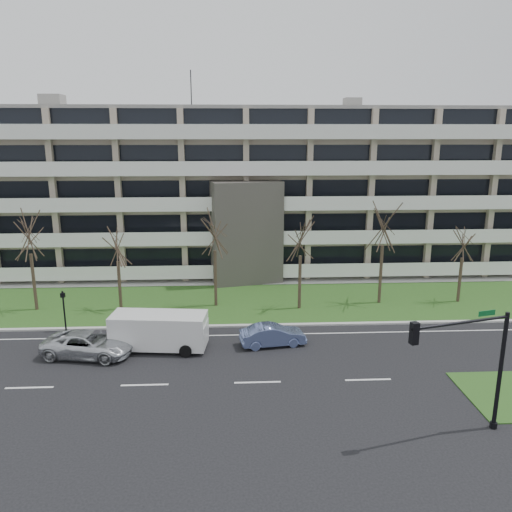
{
  "coord_description": "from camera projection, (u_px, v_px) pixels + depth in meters",
  "views": [
    {
      "loc": [
        -1.26,
        -24.27,
        12.98
      ],
      "look_at": [
        0.4,
        10.0,
        4.51
      ],
      "focal_mm": 35.0,
      "sensor_mm": 36.0,
      "label": 1
    }
  ],
  "objects": [
    {
      "name": "tree_1",
      "position": [
        28.0,
        231.0,
        36.15
      ],
      "size": [
        3.9,
        3.9,
        7.8
      ],
      "color": "#382B21",
      "rests_on": "ground"
    },
    {
      "name": "tree_5",
      "position": [
        384.0,
        222.0,
        37.62
      ],
      "size": [
        4.15,
        4.15,
        8.29
      ],
      "color": "#382B21",
      "rests_on": "ground"
    },
    {
      "name": "curb",
      "position": [
        252.0,
        325.0,
        34.45
      ],
      "size": [
        90.0,
        0.35,
        0.12
      ],
      "primitive_type": "cube",
      "color": "#B2B2AD",
      "rests_on": "ground"
    },
    {
      "name": "grass_verge",
      "position": [
        249.0,
        302.0,
        39.3
      ],
      "size": [
        90.0,
        10.0,
        0.06
      ],
      "primitive_type": "cube",
      "color": "#274E1A",
      "rests_on": "ground"
    },
    {
      "name": "tree_3",
      "position": [
        214.0,
        228.0,
        37.06
      ],
      "size": [
        3.92,
        3.92,
        7.83
      ],
      "color": "#382B21",
      "rests_on": "ground"
    },
    {
      "name": "white_van",
      "position": [
        160.0,
        328.0,
        30.58
      ],
      "size": [
        6.0,
        2.86,
        2.25
      ],
      "rotation": [
        0.0,
        0.0,
        -0.11
      ],
      "color": "silver",
      "rests_on": "ground"
    },
    {
      "name": "ground",
      "position": [
        258.0,
        382.0,
        26.7
      ],
      "size": [
        160.0,
        160.0,
        0.0
      ],
      "primitive_type": "plane",
      "color": "black",
      "rests_on": "ground"
    },
    {
      "name": "silver_pickup",
      "position": [
        88.0,
        344.0,
        29.71
      ],
      "size": [
        5.65,
        3.32,
        1.48
      ],
      "primitive_type": "imported",
      "rotation": [
        0.0,
        0.0,
        1.4
      ],
      "color": "silver",
      "rests_on": "ground"
    },
    {
      "name": "sidewalk",
      "position": [
        247.0,
        282.0,
        44.63
      ],
      "size": [
        90.0,
        2.0,
        0.08
      ],
      "primitive_type": "cube",
      "color": "#B2B2AD",
      "rests_on": "ground"
    },
    {
      "name": "tree_2",
      "position": [
        117.0,
        242.0,
        36.41
      ],
      "size": [
        3.38,
        3.38,
        6.76
      ],
      "color": "#382B21",
      "rests_on": "ground"
    },
    {
      "name": "tree_4",
      "position": [
        301.0,
        235.0,
        36.54
      ],
      "size": [
        3.7,
        3.7,
        7.4
      ],
      "color": "#382B21",
      "rests_on": "ground"
    },
    {
      "name": "tree_6",
      "position": [
        464.0,
        240.0,
        38.22
      ],
      "size": [
        3.21,
        3.21,
        6.43
      ],
      "color": "#382B21",
      "rests_on": "ground"
    },
    {
      "name": "pedestrian_signal",
      "position": [
        64.0,
        306.0,
        33.23
      ],
      "size": [
        0.29,
        0.24,
        2.81
      ],
      "rotation": [
        0.0,
        0.0,
        -0.14
      ],
      "color": "black",
      "rests_on": "ground"
    },
    {
      "name": "apartment_building",
      "position": [
        244.0,
        189.0,
        49.43
      ],
      "size": [
        60.5,
        15.1,
        18.75
      ],
      "color": "#B2A48A",
      "rests_on": "ground"
    },
    {
      "name": "blue_sedan",
      "position": [
        273.0,
        335.0,
        31.24
      ],
      "size": [
        4.27,
        2.05,
        1.35
      ],
      "primitive_type": "imported",
      "rotation": [
        0.0,
        0.0,
        1.73
      ],
      "color": "#6779B3",
      "rests_on": "ground"
    },
    {
      "name": "traffic_signal",
      "position": [
        472.0,
        357.0,
        21.23
      ],
      "size": [
        4.83,
        1.53,
        5.75
      ],
      "rotation": [
        0.0,
        0.0,
        0.26
      ],
      "color": "black",
      "rests_on": "ground"
    },
    {
      "name": "lane_edge_line",
      "position": [
        252.0,
        335.0,
        33.0
      ],
      "size": [
        90.0,
        0.12,
        0.01
      ],
      "primitive_type": "cube",
      "color": "white",
      "rests_on": "ground"
    }
  ]
}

